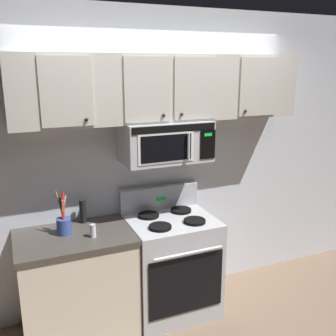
% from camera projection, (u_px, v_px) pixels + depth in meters
% --- Properties ---
extents(back_wall, '(5.20, 0.10, 2.70)m').
position_uv_depth(back_wall, '(155.00, 160.00, 3.63)').
color(back_wall, silver).
rests_on(back_wall, ground_plane).
extents(stove_range, '(0.76, 0.69, 1.12)m').
position_uv_depth(stove_range, '(171.00, 264.00, 3.53)').
color(stove_range, '#B7BABF').
rests_on(stove_range, ground_plane).
extents(over_range_microwave, '(0.76, 0.43, 0.35)m').
position_uv_depth(over_range_microwave, '(166.00, 141.00, 3.35)').
color(over_range_microwave, '#B7BABF').
extents(upper_cabinets, '(2.50, 0.36, 0.55)m').
position_uv_depth(upper_cabinets, '(164.00, 88.00, 3.26)').
color(upper_cabinets, '#BCB7AD').
extents(counter_segment, '(0.93, 0.65, 0.90)m').
position_uv_depth(counter_segment, '(78.00, 285.00, 3.22)').
color(counter_segment, beige).
rests_on(counter_segment, ground_plane).
extents(utensil_crock_blue, '(0.12, 0.12, 0.36)m').
position_uv_depth(utensil_crock_blue, '(64.00, 224.00, 3.10)').
color(utensil_crock_blue, '#384C9E').
rests_on(utensil_crock_blue, counter_segment).
extents(salt_shaker, '(0.05, 0.05, 0.11)m').
position_uv_depth(salt_shaker, '(93.00, 231.00, 3.05)').
color(salt_shaker, white).
rests_on(salt_shaker, counter_segment).
extents(pepper_mill, '(0.06, 0.06, 0.20)m').
position_uv_depth(pepper_mill, '(83.00, 211.00, 3.33)').
color(pepper_mill, black).
rests_on(pepper_mill, counter_segment).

